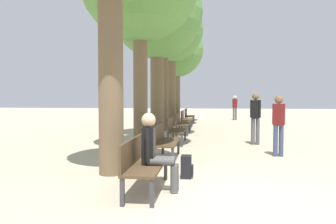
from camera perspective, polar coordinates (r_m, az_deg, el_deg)
ground_plane at (r=5.36m, az=12.01°, el=-14.21°), size 80.00×80.00×0.00m
bench_row_0 at (r=5.43m, az=-4.72°, el=-8.49°), size 0.52×1.63×0.87m
bench_row_1 at (r=8.15m, az=-0.82°, el=-4.76°), size 0.52×1.63×0.87m
bench_row_2 at (r=10.91m, az=1.10°, el=-2.90°), size 0.52×1.63×0.87m
bench_row_3 at (r=13.69m, az=2.24°, el=-1.78°), size 0.52×1.63×0.87m
bench_row_4 at (r=16.47m, az=3.00°, el=-1.05°), size 0.52×1.63×0.87m
bench_row_5 at (r=19.25m, az=3.53°, el=-0.52°), size 0.52×1.63×0.87m
tree_row_2 at (r=13.07m, az=-1.90°, el=16.57°), size 3.49×3.49×6.51m
tree_row_3 at (r=15.37m, az=-0.51°, el=14.06°), size 2.22×2.22×5.79m
tree_row_4 at (r=17.91m, az=0.53°, el=13.82°), size 3.40×3.40×6.82m
tree_row_5 at (r=20.72m, az=1.42°, el=10.61°), size 3.38×3.38×6.19m
person_seated at (r=5.38m, az=-2.17°, el=-6.61°), size 0.61×0.34×1.29m
backpack at (r=6.36m, az=3.24°, el=-9.52°), size 0.23×0.28×0.43m
pedestrian_near at (r=8.97m, az=18.71°, el=-1.56°), size 0.32×0.27×1.60m
pedestrian_mid at (r=10.97m, az=14.98°, el=-0.51°), size 0.34×0.29×1.69m
pedestrian_far at (r=22.60m, az=11.56°, el=1.04°), size 0.34×0.29×1.66m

